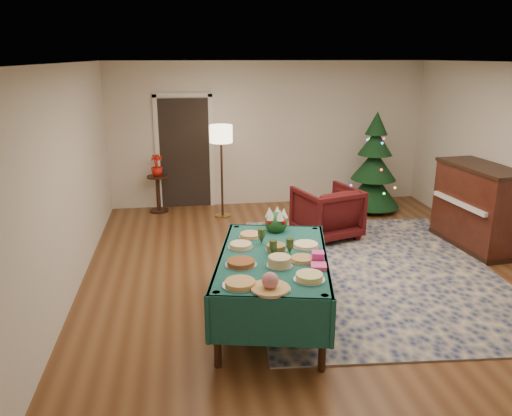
{
  "coord_description": "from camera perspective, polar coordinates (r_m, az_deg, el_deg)",
  "views": [
    {
      "loc": [
        -1.65,
        -5.84,
        2.78
      ],
      "look_at": [
        -0.77,
        0.01,
        0.97
      ],
      "focal_mm": 35.0,
      "sensor_mm": 36.0,
      "label": 1
    }
  ],
  "objects": [
    {
      "name": "room_shell",
      "position": [
        6.23,
        7.07,
        3.61
      ],
      "size": [
        7.0,
        7.0,
        7.0
      ],
      "color": "#593319",
      "rests_on": "ground"
    },
    {
      "name": "doorway",
      "position": [
        9.47,
        -8.17,
        6.59
      ],
      "size": [
        1.08,
        0.04,
        2.16
      ],
      "color": "black",
      "rests_on": "ground"
    },
    {
      "name": "rug",
      "position": [
        6.96,
        13.2,
        -6.94
      ],
      "size": [
        3.52,
        4.44,
        0.02
      ],
      "primitive_type": "cube",
      "rotation": [
        0.0,
        0.0,
        -0.08
      ],
      "color": "#14224D",
      "rests_on": "ground"
    },
    {
      "name": "buffet_table",
      "position": [
        5.34,
        1.97,
        -6.92
      ],
      "size": [
        1.54,
        2.17,
        0.77
      ],
      "color": "black",
      "rests_on": "ground"
    },
    {
      "name": "platter_0",
      "position": [
        4.61,
        -1.83,
        -8.61
      ],
      "size": [
        0.33,
        0.33,
        0.05
      ],
      "color": "silver",
      "rests_on": "buffet_table"
    },
    {
      "name": "platter_1",
      "position": [
        4.52,
        1.63,
        -8.58
      ],
      "size": [
        0.37,
        0.37,
        0.17
      ],
      "color": "silver",
      "rests_on": "buffet_table"
    },
    {
      "name": "platter_2",
      "position": [
        4.74,
        6.11,
        -7.86
      ],
      "size": [
        0.3,
        0.3,
        0.06
      ],
      "color": "silver",
      "rests_on": "buffet_table"
    },
    {
      "name": "platter_3",
      "position": [
        5.03,
        -1.73,
        -6.29
      ],
      "size": [
        0.32,
        0.32,
        0.05
      ],
      "color": "silver",
      "rests_on": "buffet_table"
    },
    {
      "name": "platter_4",
      "position": [
        5.0,
        2.71,
        -6.15
      ],
      "size": [
        0.27,
        0.27,
        0.1
      ],
      "color": "silver",
      "rests_on": "buffet_table"
    },
    {
      "name": "platter_5",
      "position": [
        5.15,
        5.29,
        -5.85
      ],
      "size": [
        0.27,
        0.27,
        0.04
      ],
      "color": "silver",
      "rests_on": "buffet_table"
    },
    {
      "name": "platter_6",
      "position": [
        5.47,
        -1.75,
        -4.32
      ],
      "size": [
        0.28,
        0.28,
        0.05
      ],
      "color": "silver",
      "rests_on": "buffet_table"
    },
    {
      "name": "platter_7",
      "position": [
        5.38,
        2.32,
        -4.58
      ],
      "size": [
        0.24,
        0.24,
        0.07
      ],
      "color": "silver",
      "rests_on": "buffet_table"
    },
    {
      "name": "platter_8",
      "position": [
        5.52,
        5.73,
        -4.27
      ],
      "size": [
        0.31,
        0.31,
        0.04
      ],
      "color": "silver",
      "rests_on": "buffet_table"
    },
    {
      "name": "platter_9",
      "position": [
        5.79,
        -0.61,
        -3.12
      ],
      "size": [
        0.29,
        0.29,
        0.04
      ],
      "color": "silver",
      "rests_on": "buffet_table"
    },
    {
      "name": "goblet_0",
      "position": [
        5.55,
        0.63,
        -3.22
      ],
      "size": [
        0.08,
        0.08,
        0.18
      ],
      "color": "#2D471E",
      "rests_on": "buffet_table"
    },
    {
      "name": "goblet_1",
      "position": [
        5.28,
        3.89,
        -4.35
      ],
      "size": [
        0.08,
        0.08,
        0.18
      ],
      "color": "#2D471E",
      "rests_on": "buffet_table"
    },
    {
      "name": "goblet_2",
      "position": [
        5.22,
        1.97,
        -4.58
      ],
      "size": [
        0.08,
        0.08,
        0.18
      ],
      "color": "#2D471E",
      "rests_on": "buffet_table"
    },
    {
      "name": "napkin_stack",
      "position": [
        5.0,
        7.17,
        -6.63
      ],
      "size": [
        0.18,
        0.18,
        0.04
      ],
      "primitive_type": "cube",
      "rotation": [
        0.0,
        0.0,
        -0.21
      ],
      "color": "#F84595",
      "rests_on": "buffet_table"
    },
    {
      "name": "gift_box",
      "position": [
        5.15,
        7.09,
        -5.54
      ],
      "size": [
        0.15,
        0.15,
        0.1
      ],
      "primitive_type": "cube",
      "rotation": [
        0.0,
        0.0,
        -0.21
      ],
      "color": "#E740A6",
      "rests_on": "buffet_table"
    },
    {
      "name": "centerpiece",
      "position": [
        5.95,
        2.32,
        -1.42
      ],
      "size": [
        0.28,
        0.28,
        0.32
      ],
      "color": "#1E4C1E",
      "rests_on": "buffet_table"
    },
    {
      "name": "armchair",
      "position": [
        7.94,
        8.11,
        -0.22
      ],
      "size": [
        1.08,
        1.04,
        0.9
      ],
      "primitive_type": "imported",
      "rotation": [
        0.0,
        0.0,
        3.44
      ],
      "color": "#450E0F",
      "rests_on": "ground"
    },
    {
      "name": "floor_lamp",
      "position": [
        8.7,
        -4.01,
        7.81
      ],
      "size": [
        0.4,
        0.4,
        1.64
      ],
      "color": "#A57F3F",
      "rests_on": "ground"
    },
    {
      "name": "side_table",
      "position": [
        9.37,
        -11.1,
        1.54
      ],
      "size": [
        0.38,
        0.38,
        0.68
      ],
      "color": "black",
      "rests_on": "ground"
    },
    {
      "name": "potted_plant",
      "position": [
        9.26,
        -11.26,
        4.28
      ],
      "size": [
        0.22,
        0.39,
        0.22
      ],
      "primitive_type": "imported",
      "color": "red",
      "rests_on": "side_table"
    },
    {
      "name": "christmas_tree",
      "position": [
        9.43,
        13.32,
        4.58
      ],
      "size": [
        1.17,
        1.17,
        1.84
      ],
      "color": "black",
      "rests_on": "ground"
    },
    {
      "name": "piano",
      "position": [
        8.13,
        24.0,
        0.04
      ],
      "size": [
        0.8,
        1.5,
        1.25
      ],
      "color": "black",
      "rests_on": "ground"
    }
  ]
}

